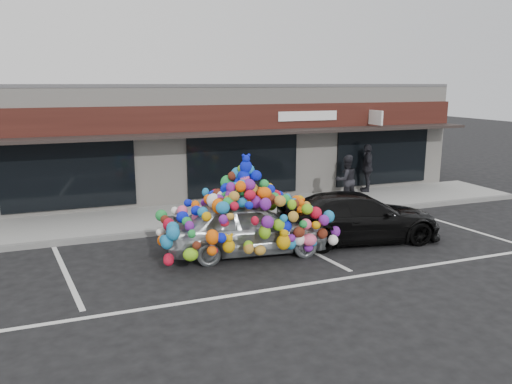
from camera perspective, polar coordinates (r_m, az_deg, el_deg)
name	(u,v)px	position (r m, az deg, el deg)	size (l,w,h in m)	color
ground	(202,260)	(12.70, -6.20, -7.75)	(90.00, 90.00, 0.00)	black
shop_building	(147,139)	(20.34, -12.31, 5.90)	(24.00, 7.20, 4.31)	beige
sidewalk	(171,218)	(16.41, -9.69, -2.93)	(26.00, 3.00, 0.15)	gray
kerb	(181,230)	(14.99, -8.59, -4.36)	(26.00, 0.18, 0.16)	slate
parking_stripe_left	(66,274)	(12.56, -20.89, -8.74)	(0.12, 4.40, 0.01)	silver
parking_stripe_mid	(300,245)	(13.78, 5.00, -6.08)	(0.12, 4.40, 0.01)	silver
parking_stripe_right	(457,226)	(16.74, 21.98, -3.61)	(0.12, 4.40, 0.01)	silver
lane_line	(315,283)	(11.35, 6.79, -10.26)	(14.00, 0.12, 0.01)	silver
toy_car	(247,220)	(12.91, -1.05, -3.25)	(3.03, 4.63, 2.59)	gray
black_sedan	(358,217)	(14.26, 11.54, -2.82)	(4.68, 1.90, 1.36)	black
pedestrian_a	(347,175)	(19.41, 10.38, 1.97)	(0.56, 0.37, 1.54)	black
pedestrian_b	(346,180)	(17.87, 10.26, 1.37)	(0.83, 0.65, 1.71)	black
pedestrian_c	(367,168)	(20.09, 12.58, 2.71)	(0.46, 1.10, 1.87)	#242126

